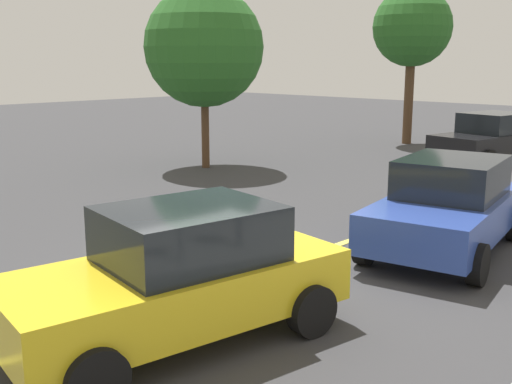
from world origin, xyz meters
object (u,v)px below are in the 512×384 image
car_yellow_behind_van (180,275)px  tree_centre_verge (412,28)px  tree_left_verge (204,47)px  car_blue_mid_road (448,206)px  car_black_near_curb (491,138)px

car_yellow_behind_van → tree_centre_verge: 19.41m
car_yellow_behind_van → tree_left_verge: tree_left_verge is taller
car_blue_mid_road → tree_left_verge: 10.26m
car_yellow_behind_van → tree_left_verge: 12.42m
car_blue_mid_road → tree_centre_verge: size_ratio=0.72×
car_black_near_curb → tree_centre_verge: (2.20, 4.39, 3.67)m
tree_left_verge → car_blue_mid_road: bearing=-106.1°
car_yellow_behind_van → tree_left_verge: size_ratio=0.77×
car_yellow_behind_van → car_black_near_curb: car_yellow_behind_van is taller
car_blue_mid_road → tree_left_verge: (2.74, 9.47, 2.83)m
tree_left_verge → car_black_near_curb: bearing=-39.1°
car_black_near_curb → tree_centre_verge: size_ratio=0.73×
car_yellow_behind_van → tree_centre_verge: size_ratio=0.70×
car_blue_mid_road → tree_left_verge: size_ratio=0.80×
car_blue_mid_road → tree_centre_verge: bearing=33.6°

